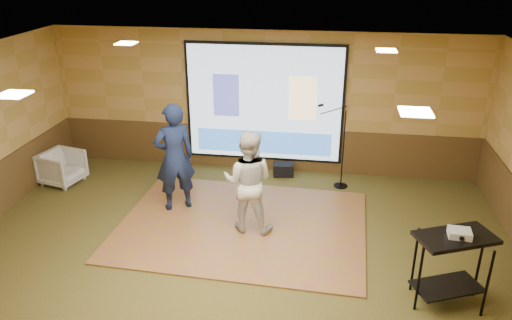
# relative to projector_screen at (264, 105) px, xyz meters

# --- Properties ---
(ground) EXTENTS (9.00, 9.00, 0.00)m
(ground) POSITION_rel_projector_screen_xyz_m (0.00, -3.44, -1.47)
(ground) COLOR #323C1B
(ground) RESTS_ON ground
(room_shell) EXTENTS (9.04, 7.04, 3.02)m
(room_shell) POSITION_rel_projector_screen_xyz_m (0.00, -3.44, 0.62)
(room_shell) COLOR tan
(room_shell) RESTS_ON ground
(wainscot_back) EXTENTS (9.00, 0.04, 0.95)m
(wainscot_back) POSITION_rel_projector_screen_xyz_m (0.00, 0.04, -1.00)
(wainscot_back) COLOR #533E1B
(wainscot_back) RESTS_ON ground
(projector_screen) EXTENTS (3.32, 0.06, 2.52)m
(projector_screen) POSITION_rel_projector_screen_xyz_m (0.00, 0.00, 0.00)
(projector_screen) COLOR black
(projector_screen) RESTS_ON room_shell
(downlight_nw) EXTENTS (0.32, 0.32, 0.02)m
(downlight_nw) POSITION_rel_projector_screen_xyz_m (-2.20, -1.64, 1.50)
(downlight_nw) COLOR beige
(downlight_nw) RESTS_ON room_shell
(downlight_ne) EXTENTS (0.32, 0.32, 0.02)m
(downlight_ne) POSITION_rel_projector_screen_xyz_m (2.20, -1.64, 1.50)
(downlight_ne) COLOR beige
(downlight_ne) RESTS_ON room_shell
(downlight_sw) EXTENTS (0.32, 0.32, 0.02)m
(downlight_sw) POSITION_rel_projector_screen_xyz_m (-2.20, -4.94, 1.50)
(downlight_sw) COLOR beige
(downlight_sw) RESTS_ON room_shell
(downlight_se) EXTENTS (0.32, 0.32, 0.02)m
(downlight_se) POSITION_rel_projector_screen_xyz_m (2.20, -4.94, 1.50)
(downlight_se) COLOR beige
(downlight_se) RESTS_ON room_shell
(dance_floor) EXTENTS (4.38, 3.41, 0.03)m
(dance_floor) POSITION_rel_projector_screen_xyz_m (-0.05, -2.46, -1.46)
(dance_floor) COLOR brown
(dance_floor) RESTS_ON ground
(player_left) EXTENTS (0.87, 0.79, 2.00)m
(player_left) POSITION_rel_projector_screen_xyz_m (-1.35, -2.01, -0.44)
(player_left) COLOR #152043
(player_left) RESTS_ON dance_floor
(player_right) EXTENTS (0.90, 0.73, 1.78)m
(player_right) POSITION_rel_projector_screen_xyz_m (0.08, -2.57, -0.56)
(player_right) COLOR beige
(player_right) RESTS_ON dance_floor
(av_table) EXTENTS (1.01, 0.53, 1.06)m
(av_table) POSITION_rel_projector_screen_xyz_m (3.06, -4.07, -0.71)
(av_table) COLOR black
(av_table) RESTS_ON ground
(projector) EXTENTS (0.30, 0.26, 0.09)m
(projector) POSITION_rel_projector_screen_xyz_m (3.09, -4.08, -0.36)
(projector) COLOR silver
(projector) RESTS_ON av_table
(mic_stand) EXTENTS (0.68, 0.28, 1.74)m
(mic_stand) POSITION_rel_projector_screen_xyz_m (1.61, -0.61, -0.98)
(mic_stand) COLOR black
(mic_stand) RESTS_ON ground
(banquet_chair) EXTENTS (0.91, 0.89, 0.68)m
(banquet_chair) POSITION_rel_projector_screen_xyz_m (-4.00, -1.30, -1.13)
(banquet_chair) COLOR gray
(banquet_chair) RESTS_ON ground
(duffel_bag) EXTENTS (0.46, 0.35, 0.26)m
(duffel_bag) POSITION_rel_projector_screen_xyz_m (0.46, -0.26, -1.34)
(duffel_bag) COLOR black
(duffel_bag) RESTS_ON ground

